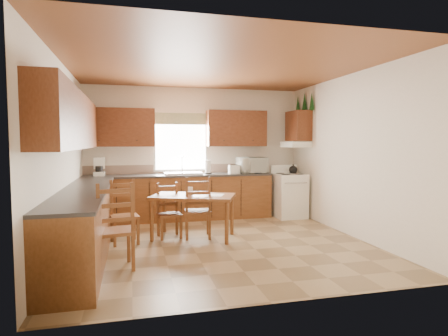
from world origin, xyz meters
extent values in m
plane|color=#91764E|center=(0.00, 0.00, 0.00)|extent=(4.50, 4.50, 0.00)
plane|color=brown|center=(0.00, 0.00, 2.70)|extent=(4.50, 4.50, 0.00)
plane|color=silver|center=(-2.25, 0.00, 1.35)|extent=(4.50, 4.50, 0.00)
plane|color=silver|center=(2.25, 0.00, 1.35)|extent=(4.50, 4.50, 0.00)
plane|color=silver|center=(0.00, 2.25, 1.35)|extent=(4.50, 4.50, 0.00)
plane|color=silver|center=(0.00, -2.25, 1.35)|extent=(4.50, 4.50, 0.00)
cube|color=brown|center=(-0.38, 1.95, 0.44)|extent=(3.75, 0.60, 0.88)
cube|color=brown|center=(-1.95, -0.15, 0.44)|extent=(0.60, 3.60, 0.88)
cube|color=#34312F|center=(-0.38, 1.95, 0.90)|extent=(3.75, 0.63, 0.04)
cube|color=#34312F|center=(-1.95, -0.15, 0.90)|extent=(0.63, 3.60, 0.04)
cube|color=#886E5B|center=(-0.38, 2.24, 1.01)|extent=(3.75, 0.01, 0.18)
cube|color=#5F2E17|center=(-1.55, 2.08, 1.85)|extent=(1.41, 0.33, 0.75)
cube|color=#5F2E17|center=(0.86, 2.08, 1.85)|extent=(1.25, 0.33, 0.75)
cube|color=#5F2E17|center=(-2.08, -0.15, 1.85)|extent=(0.33, 3.60, 0.75)
cube|color=#5F2E17|center=(2.08, 1.65, 1.90)|extent=(0.33, 0.62, 0.62)
cube|color=white|center=(2.03, 1.65, 1.52)|extent=(0.44, 0.62, 0.12)
cube|color=white|center=(-0.30, 2.22, 1.55)|extent=(1.13, 0.02, 1.18)
cube|color=white|center=(-0.30, 2.21, 1.55)|extent=(1.05, 0.01, 1.10)
cube|color=#45612E|center=(-0.30, 2.19, 2.05)|extent=(1.19, 0.01, 0.24)
cube|color=silver|center=(-0.30, 1.95, 0.94)|extent=(0.75, 0.45, 0.04)
cone|color=#154317|center=(2.21, 1.33, 2.38)|extent=(0.22, 0.22, 0.36)
cone|color=#154317|center=(2.21, 1.65, 2.42)|extent=(0.22, 0.22, 0.36)
cone|color=#154317|center=(2.21, 1.97, 2.38)|extent=(0.22, 0.22, 0.36)
cube|color=white|center=(1.88, 1.62, 0.44)|extent=(0.60, 0.62, 0.89)
cube|color=white|center=(-1.91, 1.99, 1.10)|extent=(0.24, 0.28, 0.37)
cylinder|color=white|center=(0.21, 1.91, 1.06)|extent=(0.16, 0.16, 0.28)
cube|color=white|center=(0.75, 1.86, 1.01)|extent=(0.22, 0.15, 0.18)
imported|color=white|center=(1.15, 1.90, 1.08)|extent=(0.59, 0.46, 0.33)
cube|color=brown|center=(-0.34, 0.43, 0.35)|extent=(1.50, 1.20, 0.71)
cube|color=brown|center=(-1.53, -0.82, 0.54)|extent=(0.51, 0.49, 1.08)
cube|color=brown|center=(-0.26, 0.43, 0.50)|extent=(0.46, 0.45, 1.00)
cube|color=brown|center=(-1.42, 0.36, 0.49)|extent=(0.47, 0.45, 0.97)
cube|color=brown|center=(-0.71, 0.54, 0.44)|extent=(0.41, 0.39, 0.88)
cube|color=white|center=(0.02, 0.33, 0.71)|extent=(0.34, 0.37, 0.00)
cube|color=white|center=(-0.39, 0.47, 0.77)|extent=(0.10, 0.05, 0.13)
camera|label=1|loc=(-1.30, -5.56, 1.57)|focal=30.00mm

